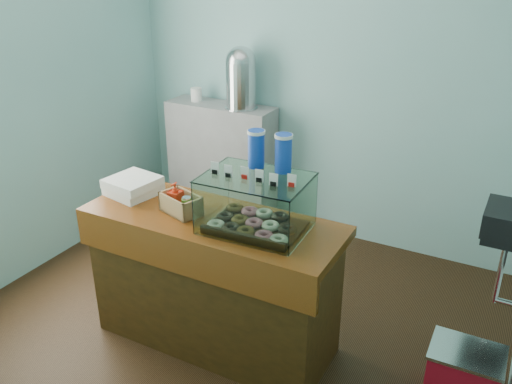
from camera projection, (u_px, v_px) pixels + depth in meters
The scene contains 9 objects.
ground at pixel (235, 317), 3.79m from camera, with size 3.50×3.50×0.00m, color black.
room_shell at pixel (235, 75), 3.09m from camera, with size 3.54×3.04×2.82m.
counter at pixel (214, 280), 3.40m from camera, with size 1.60×0.60×0.90m.
back_shelf at pixel (222, 162), 5.02m from camera, with size 1.00×0.32×1.10m, color #959598.
display_case at pixel (258, 199), 3.05m from camera, with size 0.60×0.46×0.54m.
condiment_crate at pixel (180, 203), 3.26m from camera, with size 0.28×0.22×0.18m.
pastry_boxes at pixel (133, 186), 3.51m from camera, with size 0.34×0.35×0.12m.
coffee_urn at pixel (241, 76), 4.57m from camera, with size 0.29×0.29×0.53m.
red_cooler at pixel (463, 376), 3.03m from camera, with size 0.40×0.31×0.35m.
Camera 1 is at (1.59, -2.66, 2.37)m, focal length 38.00 mm.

